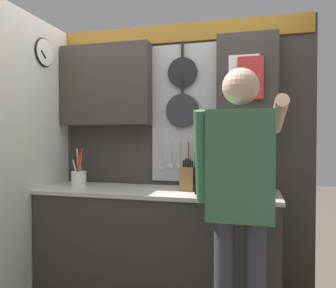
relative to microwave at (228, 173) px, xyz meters
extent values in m
cube|color=#38332D|center=(-0.57, -0.04, -0.62)|extent=(1.91, 0.56, 0.87)
cube|color=beige|center=(-0.57, -0.04, -0.16)|extent=(1.94, 0.59, 0.03)
cube|color=#38332D|center=(-0.57, 0.26, 0.11)|extent=(2.51, 0.04, 2.33)
cube|color=#99661E|center=(-0.57, 0.23, 1.19)|extent=(2.47, 0.02, 0.16)
cube|color=#38332D|center=(-1.11, 0.16, 0.75)|extent=(0.84, 0.16, 0.72)
cube|color=#38332D|center=(0.14, 0.16, 0.75)|extent=(0.48, 0.16, 0.72)
cube|color=#B2B2B2|center=(-0.39, 0.23, 0.49)|extent=(0.59, 0.01, 1.20)
cylinder|color=black|center=(-0.41, 0.20, 0.84)|extent=(0.26, 0.02, 0.26)
cube|color=black|center=(-0.41, 0.20, 1.04)|extent=(0.02, 0.02, 0.13)
cylinder|color=#2D2D33|center=(-0.41, 0.20, 0.51)|extent=(0.29, 0.02, 0.29)
cube|color=black|center=(-0.41, 0.20, 0.73)|extent=(0.02, 0.02, 0.15)
cylinder|color=silver|center=(-0.59, 0.20, 0.13)|extent=(0.01, 0.01, 0.22)
ellipsoid|color=silver|center=(-0.59, 0.20, 0.01)|extent=(0.04, 0.01, 0.04)
cylinder|color=silver|center=(-0.51, 0.20, 0.14)|extent=(0.01, 0.01, 0.20)
ellipsoid|color=silver|center=(-0.51, 0.20, 0.03)|extent=(0.05, 0.01, 0.05)
cylinder|color=silver|center=(-0.43, 0.20, 0.14)|extent=(0.01, 0.01, 0.20)
ellipsoid|color=silver|center=(-0.43, 0.20, 0.03)|extent=(0.04, 0.01, 0.04)
cylinder|color=red|center=(-0.35, 0.20, 0.14)|extent=(0.01, 0.01, 0.21)
ellipsoid|color=red|center=(-0.35, 0.20, 0.02)|extent=(0.04, 0.01, 0.04)
cylinder|color=black|center=(-0.27, 0.20, 0.13)|extent=(0.01, 0.01, 0.22)
ellipsoid|color=black|center=(-0.27, 0.20, 0.01)|extent=(0.04, 0.01, 0.03)
cylinder|color=silver|center=(-0.19, 0.20, 0.16)|extent=(0.01, 0.01, 0.16)
ellipsoid|color=silver|center=(-0.19, 0.20, 0.06)|extent=(0.05, 0.01, 0.04)
cube|color=white|center=(0.12, 0.07, 0.76)|extent=(0.24, 0.02, 0.33)
cube|color=red|center=(0.17, 0.06, 0.75)|extent=(0.20, 0.02, 0.34)
cube|color=silver|center=(-1.57, -0.46, 0.11)|extent=(0.04, 1.60, 2.33)
cylinder|color=white|center=(-1.53, -0.14, 1.00)|extent=(0.02, 0.22, 0.22)
torus|color=black|center=(-1.54, -0.14, 1.00)|extent=(0.02, 0.24, 0.24)
cube|color=black|center=(-1.52, -0.17, 0.98)|extent=(0.01, 0.07, 0.06)
cube|color=black|center=(0.00, 0.00, 0.00)|extent=(0.47, 0.36, 0.30)
cube|color=black|center=(-0.05, -0.18, 0.00)|extent=(0.26, 0.01, 0.18)
cube|color=#333338|center=(0.16, -0.18, 0.00)|extent=(0.10, 0.01, 0.22)
cube|color=brown|center=(-0.31, 0.00, -0.05)|extent=(0.12, 0.16, 0.19)
cylinder|color=black|center=(-0.35, -0.03, 0.07)|extent=(0.02, 0.02, 0.06)
cylinder|color=black|center=(-0.33, -0.03, 0.07)|extent=(0.02, 0.03, 0.07)
cylinder|color=black|center=(-0.31, -0.03, 0.08)|extent=(0.02, 0.03, 0.08)
cylinder|color=black|center=(-0.29, -0.03, 0.07)|extent=(0.02, 0.03, 0.07)
cylinder|color=black|center=(-0.28, -0.03, 0.07)|extent=(0.02, 0.03, 0.05)
cylinder|color=white|center=(-1.30, 0.00, -0.08)|extent=(0.13, 0.13, 0.13)
cylinder|color=silver|center=(-1.32, 0.02, 0.04)|extent=(0.02, 0.05, 0.28)
cylinder|color=tan|center=(-1.30, 0.03, 0.01)|extent=(0.04, 0.04, 0.21)
cylinder|color=black|center=(-1.33, 0.00, 0.01)|extent=(0.05, 0.05, 0.22)
cylinder|color=silver|center=(-1.31, 0.03, 0.01)|extent=(0.04, 0.01, 0.22)
cylinder|color=red|center=(-1.28, -0.02, 0.04)|extent=(0.06, 0.05, 0.28)
cylinder|color=silver|center=(-1.32, -0.02, -0.01)|extent=(0.04, 0.05, 0.18)
cylinder|color=tan|center=(-1.31, 0.00, 0.01)|extent=(0.05, 0.04, 0.20)
cylinder|color=tan|center=(-1.31, 0.02, 0.00)|extent=(0.04, 0.05, 0.20)
cube|color=#3D704C|center=(0.12, -0.65, 0.12)|extent=(0.38, 0.22, 0.64)
sphere|color=#DBAD8E|center=(0.12, -0.65, 0.57)|extent=(0.21, 0.21, 0.21)
cylinder|color=#3D704C|center=(-0.11, -0.62, 0.16)|extent=(0.08, 0.20, 0.57)
cylinder|color=#DBAD8E|center=(0.35, -0.38, 0.42)|extent=(0.08, 0.57, 0.22)
camera|label=1|loc=(0.18, -2.59, 0.28)|focal=35.00mm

